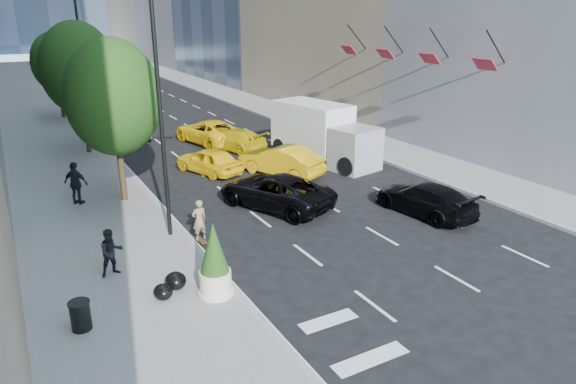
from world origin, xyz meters
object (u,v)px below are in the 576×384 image
skateboarder (199,223)px  planter_shrub (214,261)px  box_truck (323,133)px  black_sedan_lincoln (275,191)px  city_bus (125,102)px  trash_can (81,316)px  black_sedan_mercedes (425,199)px

skateboarder → planter_shrub: (-1.00, -4.19, 0.47)m
skateboarder → planter_shrub: planter_shrub is taller
box_truck → black_sedan_lincoln: bearing=-149.5°
skateboarder → city_bus: (2.40, 23.48, 1.06)m
black_sedan_lincoln → trash_can: bearing=9.7°
skateboarder → trash_can: bearing=34.0°
black_sedan_lincoln → box_truck: bearing=-161.4°
skateboarder → black_sedan_mercedes: size_ratio=0.34×
black_sedan_lincoln → trash_can: black_sedan_lincoln is taller
planter_shrub → city_bus: bearing=83.0°
city_bus → box_truck: bearing=-50.9°
black_sedan_lincoln → planter_shrub: size_ratio=2.31×
black_sedan_mercedes → black_sedan_lincoln: bearing=-43.6°
city_bus → skateboarder: bearing=-83.8°
skateboarder → box_truck: box_truck is taller
black_sedan_lincoln → city_bus: (-1.98, 21.48, 1.11)m
trash_can → black_sedan_lincoln: bearing=33.2°
black_sedan_lincoln → box_truck: 8.36m
city_bus → trash_can: bearing=-93.0°
trash_can → planter_shrub: planter_shrub is taller
skateboarder → trash_can: skateboarder is taller
box_truck → planter_shrub: (-11.54, -11.76, -0.42)m
city_bus → box_truck: size_ratio=1.83×
box_truck → trash_can: (-15.53, -11.71, -1.16)m
black_sedan_mercedes → box_truck: size_ratio=0.66×
black_sedan_lincoln → city_bus: size_ratio=0.41×
black_sedan_lincoln → city_bus: bearing=-108.3°
box_truck → planter_shrub: box_truck is taller
trash_can → planter_shrub: (3.99, -0.05, 0.74)m
box_truck → trash_can: box_truck is taller
skateboarder → trash_can: size_ratio=2.00×
skateboarder → city_bus: size_ratio=0.12×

